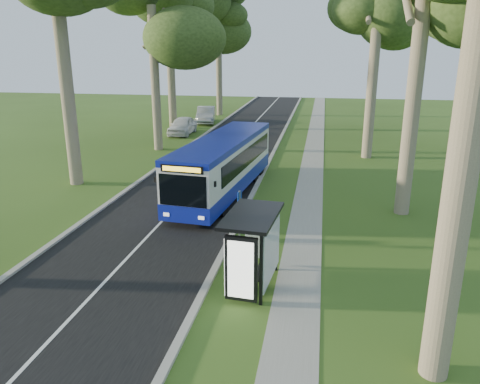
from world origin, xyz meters
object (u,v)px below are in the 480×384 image
object	(u,v)px
litter_bin	(255,230)
car_white	(182,126)
bus_shelter	(254,240)
bus	(224,165)
car_silver	(206,115)
bus_stop_sign	(239,211)

from	to	relation	value
litter_bin	car_white	distance (m)	25.47
bus_shelter	car_white	bearing A→B (deg)	116.42
litter_bin	bus_shelter	bearing A→B (deg)	-82.40
bus	car_white	xyz separation A→B (m)	(-7.49, 17.14, -0.79)
bus	car_silver	xyz separation A→B (m)	(-7.01, 24.13, -0.74)
litter_bin	car_silver	world-z (taller)	car_silver
bus_stop_sign	car_silver	xyz separation A→B (m)	(-9.05, 30.79, -0.58)
car_white	bus	bearing A→B (deg)	-67.43
bus_stop_sign	litter_bin	xyz separation A→B (m)	(0.59, 0.42, -0.96)
bus	litter_bin	size ratio (longest dim) A/B	12.99
bus_stop_sign	bus_shelter	world-z (taller)	bus_shelter
bus_stop_sign	litter_bin	size ratio (longest dim) A/B	2.48
litter_bin	car_silver	xyz separation A→B (m)	(-9.64, 30.37, 0.38)
bus_stop_sign	car_white	world-z (taller)	bus_stop_sign
bus_stop_sign	car_silver	distance (m)	32.10
bus	bus_stop_sign	size ratio (longest dim) A/B	5.23
bus	litter_bin	xyz separation A→B (m)	(2.63, -6.24, -1.13)
car_white	car_silver	distance (m)	7.01
bus_stop_sign	car_white	size ratio (longest dim) A/B	0.48
bus_shelter	litter_bin	world-z (taller)	bus_shelter
bus_stop_sign	bus_shelter	distance (m)	3.89
bus	bus_shelter	distance (m)	10.84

